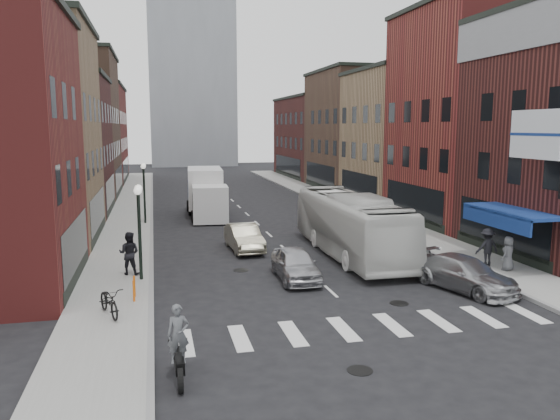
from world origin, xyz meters
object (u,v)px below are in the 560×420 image
object	(u,v)px
transit_bus	(350,225)
ped_left_solo	(129,253)
parked_bicycle	(109,301)
bike_rack	(134,289)
curb_car	(464,274)
billboard_sign	(537,136)
sedan_left_far	(244,238)
motorcycle_rider	(179,345)
sedan_left_near	(295,264)
ped_right_c	(508,253)
ped_right_a	(487,247)
streetlamp_far	(144,182)
box_truck	(206,193)
streetlamp_near	(139,215)

from	to	relation	value
transit_bus	ped_left_solo	bearing A→B (deg)	-169.71
parked_bicycle	bike_rack	bearing A→B (deg)	45.32
curb_car	ped_left_solo	distance (m)	14.08
billboard_sign	sedan_left_far	size ratio (longest dim) A/B	0.88
bike_rack	motorcycle_rider	distance (m)	6.94
sedan_left_near	ped_right_c	bearing A→B (deg)	-6.10
sedan_left_far	motorcycle_rider	bearing A→B (deg)	-108.61
sedan_left_far	ped_right_a	bearing A→B (deg)	-34.24
parked_bicycle	ped_right_a	world-z (taller)	ped_right_a
transit_bus	sedan_left_far	distance (m)	5.67
sedan_left_near	parked_bicycle	world-z (taller)	sedan_left_near
streetlamp_far	sedan_left_far	distance (m)	10.60
ped_right_c	ped_right_a	bearing A→B (deg)	-94.37
sedan_left_near	parked_bicycle	bearing A→B (deg)	-154.40
motorcycle_rider	transit_bus	size ratio (longest dim) A/B	0.18
box_truck	curb_car	xyz separation A→B (m)	(8.36, -20.46, -1.04)
box_truck	sedan_left_far	world-z (taller)	box_truck
transit_bus	motorcycle_rider	bearing A→B (deg)	-126.22
streetlamp_near	ped_right_a	distance (m)	15.70
billboard_sign	ped_right_c	distance (m)	5.37
billboard_sign	box_truck	size ratio (longest dim) A/B	0.46
sedan_left_far	streetlamp_far	bearing A→B (deg)	117.30
streetlamp_near	ped_right_a	size ratio (longest dim) A/B	2.37
bike_rack	parked_bicycle	bearing A→B (deg)	-114.69
ped_right_c	ped_left_solo	bearing A→B (deg)	-37.87
motorcycle_rider	ped_right_a	bearing A→B (deg)	28.56
parked_bicycle	billboard_sign	bearing A→B (deg)	-17.08
streetlamp_far	ped_right_c	world-z (taller)	streetlamp_far
bike_rack	transit_bus	xyz separation A→B (m)	(10.52, 5.46, 1.04)
streetlamp_far	ped_right_c	xyz separation A→B (m)	(15.95, -16.22, -1.99)
billboard_sign	box_truck	distance (m)	23.53
motorcycle_rider	ped_right_c	distance (m)	16.51
sedan_left_near	ped_right_a	xyz separation A→B (m)	(9.08, -0.23, 0.33)
bike_rack	box_truck	bearing A→B (deg)	76.69
streetlamp_far	ped_right_a	world-z (taller)	streetlamp_far
sedan_left_far	ped_right_a	world-z (taller)	ped_right_a
ped_right_a	streetlamp_near	bearing A→B (deg)	-6.56
bike_rack	ped_right_c	xyz separation A→B (m)	(16.15, 0.48, 0.37)
motorcycle_rider	sedan_left_far	bearing A→B (deg)	73.03
billboard_sign	streetlamp_far	world-z (taller)	billboard_sign
streetlamp_far	box_truck	bearing A→B (deg)	29.56
sedan_left_far	transit_bus	bearing A→B (deg)	-27.09
streetlamp_near	motorcycle_rider	world-z (taller)	streetlamp_near
bike_rack	motorcycle_rider	xyz separation A→B (m)	(1.33, -6.80, 0.41)
billboard_sign	streetlamp_far	bearing A→B (deg)	132.41
streetlamp_near	ped_left_solo	xyz separation A→B (m)	(-0.50, 0.92, -1.82)
billboard_sign	streetlamp_near	world-z (taller)	billboard_sign
billboard_sign	streetlamp_far	xyz separation A→B (m)	(-15.99, 17.50, -3.22)
box_truck	sedan_left_far	bearing A→B (deg)	-81.99
billboard_sign	curb_car	world-z (taller)	billboard_sign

